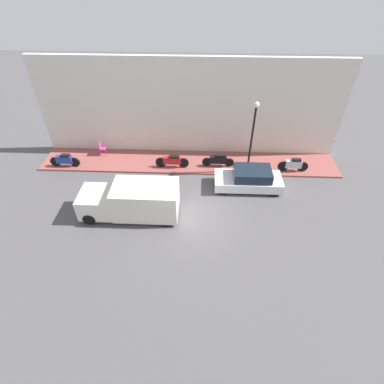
{
  "coord_description": "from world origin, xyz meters",
  "views": [
    {
      "loc": [
        -11.09,
        -0.88,
        11.01
      ],
      "look_at": [
        1.28,
        -0.36,
        0.6
      ],
      "focal_mm": 28.0,
      "sensor_mm": 36.0,
      "label": 1
    }
  ],
  "objects_px": {
    "parked_car": "(249,179)",
    "cafe_chair": "(102,148)",
    "motorcycle_blue": "(65,160)",
    "motorcycle_black": "(218,160)",
    "scooter_silver": "(293,165)",
    "streetlamp": "(253,130)",
    "delivery_van": "(131,200)",
    "motorcycle_red": "(172,161)"
  },
  "relations": [
    {
      "from": "motorcycle_blue",
      "to": "cafe_chair",
      "type": "relative_size",
      "value": 2.05
    },
    {
      "from": "motorcycle_black",
      "to": "motorcycle_blue",
      "type": "bearing_deg",
      "value": 92.52
    },
    {
      "from": "motorcycle_blue",
      "to": "motorcycle_black",
      "type": "relative_size",
      "value": 0.94
    },
    {
      "from": "motorcycle_blue",
      "to": "cafe_chair",
      "type": "xyz_separation_m",
      "value": [
        1.43,
        -1.96,
        0.07
      ]
    },
    {
      "from": "parked_car",
      "to": "delivery_van",
      "type": "bearing_deg",
      "value": 111.39
    },
    {
      "from": "motorcycle_red",
      "to": "delivery_van",
      "type": "bearing_deg",
      "value": 157.92
    },
    {
      "from": "parked_car",
      "to": "motorcycle_black",
      "type": "distance_m",
      "value": 2.59
    },
    {
      "from": "motorcycle_black",
      "to": "cafe_chair",
      "type": "height_order",
      "value": "cafe_chair"
    },
    {
      "from": "cafe_chair",
      "to": "motorcycle_blue",
      "type": "bearing_deg",
      "value": 126.0
    },
    {
      "from": "parked_car",
      "to": "cafe_chair",
      "type": "relative_size",
      "value": 4.19
    },
    {
      "from": "delivery_van",
      "to": "scooter_silver",
      "type": "bearing_deg",
      "value": -65.96
    },
    {
      "from": "motorcycle_red",
      "to": "motorcycle_blue",
      "type": "bearing_deg",
      "value": 91.63
    },
    {
      "from": "parked_car",
      "to": "motorcycle_red",
      "type": "xyz_separation_m",
      "value": [
        1.71,
        4.56,
        -0.05
      ]
    },
    {
      "from": "parked_car",
      "to": "cafe_chair",
      "type": "xyz_separation_m",
      "value": [
        2.95,
        9.3,
        0.03
      ]
    },
    {
      "from": "delivery_van",
      "to": "motorcycle_red",
      "type": "xyz_separation_m",
      "value": [
        4.16,
        -1.69,
        -0.36
      ]
    },
    {
      "from": "parked_car",
      "to": "motorcycle_blue",
      "type": "distance_m",
      "value": 11.37
    },
    {
      "from": "scooter_silver",
      "to": "motorcycle_red",
      "type": "bearing_deg",
      "value": 89.22
    },
    {
      "from": "motorcycle_blue",
      "to": "motorcycle_red",
      "type": "height_order",
      "value": "motorcycle_blue"
    },
    {
      "from": "motorcycle_blue",
      "to": "scooter_silver",
      "type": "relative_size",
      "value": 1.01
    },
    {
      "from": "motorcycle_blue",
      "to": "streetlamp",
      "type": "xyz_separation_m",
      "value": [
        -0.05,
        -11.35,
        2.36
      ]
    },
    {
      "from": "motorcycle_red",
      "to": "scooter_silver",
      "type": "relative_size",
      "value": 1.13
    },
    {
      "from": "cafe_chair",
      "to": "delivery_van",
      "type": "bearing_deg",
      "value": -150.53
    },
    {
      "from": "motorcycle_blue",
      "to": "scooter_silver",
      "type": "distance_m",
      "value": 14.13
    },
    {
      "from": "motorcycle_black",
      "to": "scooter_silver",
      "type": "bearing_deg",
      "value": -94.16
    },
    {
      "from": "scooter_silver",
      "to": "streetlamp",
      "type": "relative_size",
      "value": 0.41
    },
    {
      "from": "cafe_chair",
      "to": "motorcycle_black",
      "type": "bearing_deg",
      "value": -97.54
    },
    {
      "from": "parked_car",
      "to": "streetlamp",
      "type": "xyz_separation_m",
      "value": [
        1.47,
        -0.08,
        2.31
      ]
    },
    {
      "from": "streetlamp",
      "to": "motorcycle_black",
      "type": "bearing_deg",
      "value": 75.14
    },
    {
      "from": "streetlamp",
      "to": "cafe_chair",
      "type": "relative_size",
      "value": 4.91
    },
    {
      "from": "motorcycle_red",
      "to": "cafe_chair",
      "type": "xyz_separation_m",
      "value": [
        1.24,
        4.74,
        0.07
      ]
    },
    {
      "from": "delivery_van",
      "to": "motorcycle_red",
      "type": "height_order",
      "value": "delivery_van"
    },
    {
      "from": "parked_car",
      "to": "motorcycle_black",
      "type": "xyz_separation_m",
      "value": [
        1.95,
        1.71,
        -0.06
      ]
    },
    {
      "from": "motorcycle_blue",
      "to": "delivery_van",
      "type": "bearing_deg",
      "value": -128.38
    },
    {
      "from": "parked_car",
      "to": "motorcycle_black",
      "type": "height_order",
      "value": "parked_car"
    },
    {
      "from": "streetlamp",
      "to": "parked_car",
      "type": "bearing_deg",
      "value": 176.95
    },
    {
      "from": "parked_car",
      "to": "motorcycle_blue",
      "type": "relative_size",
      "value": 2.05
    },
    {
      "from": "delivery_van",
      "to": "parked_car",
      "type": "bearing_deg",
      "value": -68.61
    },
    {
      "from": "scooter_silver",
      "to": "parked_car",
      "type": "bearing_deg",
      "value": 119.47
    },
    {
      "from": "motorcycle_red",
      "to": "motorcycle_black",
      "type": "height_order",
      "value": "motorcycle_black"
    },
    {
      "from": "parked_car",
      "to": "scooter_silver",
      "type": "xyz_separation_m",
      "value": [
        1.61,
        -2.86,
        -0.04
      ]
    },
    {
      "from": "streetlamp",
      "to": "motorcycle_blue",
      "type": "bearing_deg",
      "value": 89.74
    },
    {
      "from": "motorcycle_red",
      "to": "cafe_chair",
      "type": "bearing_deg",
      "value": 75.38
    }
  ]
}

